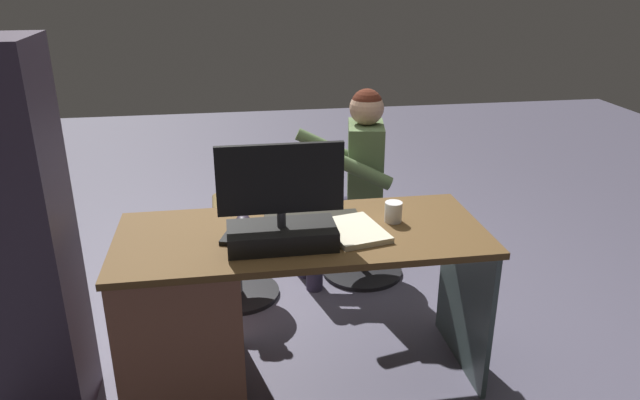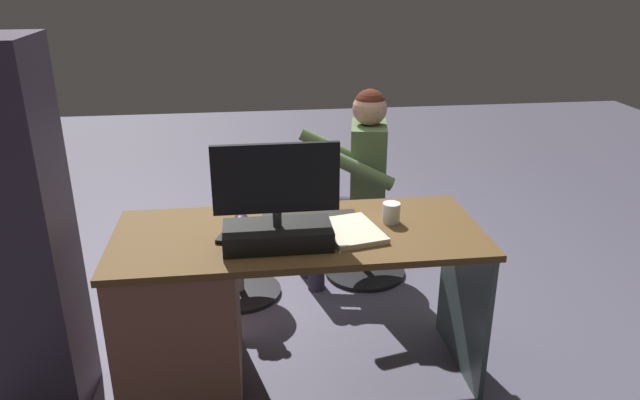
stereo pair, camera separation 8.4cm
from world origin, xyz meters
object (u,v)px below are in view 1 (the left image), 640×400
(person, at_px, (353,171))
(monitor, at_px, (281,217))
(computer_mouse, at_px, (243,219))
(tv_remote, at_px, (229,236))
(visitor_chair, at_px, (363,236))
(keyboard, at_px, (312,219))
(desk, at_px, (210,309))
(teddy_bear, at_px, (234,203))
(cup, at_px, (393,212))
(office_chair_teddy, at_px, (237,256))

(person, bearing_deg, monitor, 63.39)
(computer_mouse, height_order, person, person)
(monitor, bearing_deg, computer_mouse, -58.91)
(computer_mouse, bearing_deg, tv_remote, 66.53)
(visitor_chair, bearing_deg, keyboard, 62.45)
(computer_mouse, relative_size, tv_remote, 0.64)
(visitor_chair, bearing_deg, monitor, 60.59)
(keyboard, distance_m, tv_remote, 0.39)
(desk, distance_m, tv_remote, 0.37)
(tv_remote, bearing_deg, desk, 9.83)
(tv_remote, distance_m, teddy_bear, 0.83)
(monitor, relative_size, cup, 5.53)
(monitor, xyz_separation_m, keyboard, (-0.16, -0.22, -0.11))
(computer_mouse, bearing_deg, person, -130.14)
(monitor, distance_m, person, 1.17)
(keyboard, relative_size, office_chair_teddy, 0.89)
(desk, xyz_separation_m, teddy_bear, (-0.13, -0.79, 0.18))
(monitor, distance_m, office_chair_teddy, 1.10)
(monitor, height_order, office_chair_teddy, monitor)
(computer_mouse, distance_m, cup, 0.66)
(office_chair_teddy, height_order, teddy_bear, teddy_bear)
(desk, xyz_separation_m, keyboard, (-0.47, -0.10, 0.35))
(desk, distance_m, visitor_chair, 1.31)
(computer_mouse, bearing_deg, monitor, 121.09)
(tv_remote, relative_size, person, 0.13)
(tv_remote, distance_m, office_chair_teddy, 0.94)
(keyboard, height_order, cup, cup)
(keyboard, height_order, tv_remote, keyboard)
(desk, relative_size, keyboard, 3.75)
(desk, height_order, cup, cup)
(tv_remote, bearing_deg, computer_mouse, -95.45)
(teddy_bear, bearing_deg, cup, 132.84)
(desk, distance_m, keyboard, 0.60)
(computer_mouse, bearing_deg, cup, 172.78)
(keyboard, distance_m, cup, 0.36)
(desk, bearing_deg, keyboard, -167.73)
(desk, relative_size, tv_remote, 10.51)
(monitor, xyz_separation_m, computer_mouse, (0.15, -0.24, -0.10))
(visitor_chair, distance_m, person, 0.44)
(cup, xyz_separation_m, visitor_chair, (-0.08, -0.89, -0.54))
(teddy_bear, bearing_deg, office_chair_teddy, 90.00)
(tv_remote, relative_size, visitor_chair, 0.30)
(cup, height_order, visitor_chair, cup)
(monitor, relative_size, visitor_chair, 1.01)
(cup, relative_size, tv_remote, 0.60)
(desk, xyz_separation_m, tv_remote, (-0.11, 0.02, 0.35))
(cup, bearing_deg, monitor, 17.51)
(monitor, xyz_separation_m, visitor_chair, (-0.59, -1.05, -0.61))
(keyboard, bearing_deg, monitor, 54.11)
(teddy_bear, xyz_separation_m, visitor_chair, (-0.77, -0.14, -0.33))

